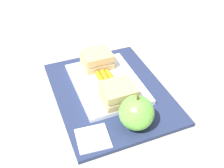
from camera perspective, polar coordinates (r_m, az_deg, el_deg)
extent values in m
plane|color=#B7AD99|center=(0.72, -0.37, -2.00)|extent=(2.40, 2.40, 0.00)
cube|color=navy|center=(0.72, -0.37, -1.70)|extent=(0.36, 0.28, 0.01)
cube|color=white|center=(0.73, -1.10, 0.16)|extent=(0.23, 0.17, 0.01)
cube|color=tan|center=(0.78, -3.17, 4.42)|extent=(0.07, 0.08, 0.02)
cube|color=beige|center=(0.77, -3.21, 5.21)|extent=(0.07, 0.07, 0.01)
cube|color=tan|center=(0.76, -3.24, 6.02)|extent=(0.07, 0.08, 0.02)
cube|color=tan|center=(0.66, 1.30, -2.81)|extent=(0.07, 0.08, 0.02)
cube|color=beige|center=(0.65, 1.32, -1.96)|extent=(0.07, 0.07, 0.01)
cube|color=tan|center=(0.64, 1.34, -1.10)|extent=(0.07, 0.08, 0.02)
cylinder|color=orange|center=(0.71, -2.16, 0.69)|extent=(0.08, 0.01, 0.01)
cylinder|color=orange|center=(0.72, -1.03, 0.93)|extent=(0.08, 0.01, 0.02)
cylinder|color=orange|center=(0.72, -0.04, 1.20)|extent=(0.08, 0.01, 0.02)
sphere|color=#66B742|center=(0.60, 5.17, -6.05)|extent=(0.08, 0.08, 0.08)
cylinder|color=brown|center=(0.57, 5.43, -2.90)|extent=(0.01, 0.01, 0.01)
cube|color=white|center=(0.60, -4.04, -11.33)|extent=(0.08, 0.08, 0.00)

